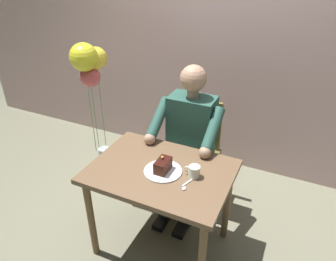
{
  "coord_description": "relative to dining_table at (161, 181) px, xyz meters",
  "views": [
    {
      "loc": [
        -0.76,
        1.51,
        1.98
      ],
      "look_at": [
        -0.01,
        -0.1,
        0.97
      ],
      "focal_mm": 33.38,
      "sensor_mm": 36.0,
      "label": 1
    }
  ],
  "objects": [
    {
      "name": "ground_plane",
      "position": [
        0.0,
        0.0,
        -0.62
      ],
      "size": [
        14.0,
        14.0,
        0.0
      ],
      "primitive_type": "plane",
      "color": "#716F58"
    },
    {
      "name": "cafe_rear_panel",
      "position": [
        0.0,
        -1.36,
        0.88
      ],
      "size": [
        6.4,
        0.12,
        3.0
      ],
      "primitive_type": "cube",
      "color": "beige",
      "rests_on": "ground"
    },
    {
      "name": "dining_table",
      "position": [
        0.0,
        0.0,
        0.0
      ],
      "size": [
        0.95,
        0.69,
        0.72
      ],
      "color": "brown",
      "rests_on": "ground"
    },
    {
      "name": "chair",
      "position": [
        0.0,
        -0.66,
        -0.11
      ],
      "size": [
        0.42,
        0.42,
        0.92
      ],
      "color": "brown",
      "rests_on": "ground"
    },
    {
      "name": "seated_person",
      "position": [
        0.0,
        -0.48,
        0.05
      ],
      "size": [
        0.53,
        0.58,
        1.28
      ],
      "color": "#285045",
      "rests_on": "ground"
    },
    {
      "name": "dessert_plate",
      "position": [
        -0.03,
        0.02,
        0.1
      ],
      "size": [
        0.25,
        0.25,
        0.01
      ],
      "primitive_type": "cylinder",
      "color": "white",
      "rests_on": "dining_table"
    },
    {
      "name": "cake_slice",
      "position": [
        -0.03,
        0.02,
        0.15
      ],
      "size": [
        0.08,
        0.14,
        0.1
      ],
      "color": "#4C2516",
      "rests_on": "dessert_plate"
    },
    {
      "name": "coffee_cup",
      "position": [
        -0.23,
        -0.02,
        0.14
      ],
      "size": [
        0.11,
        0.07,
        0.08
      ],
      "color": "silver",
      "rests_on": "dining_table"
    },
    {
      "name": "dessert_spoon",
      "position": [
        -0.22,
        0.09,
        0.1
      ],
      "size": [
        0.05,
        0.14,
        0.01
      ],
      "color": "silver",
      "rests_on": "dining_table"
    },
    {
      "name": "balloon_display",
      "position": [
        1.03,
        -0.66,
        0.42
      ],
      "size": [
        0.26,
        0.36,
        1.32
      ],
      "color": "#B2C1C6",
      "rests_on": "ground"
    }
  ]
}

